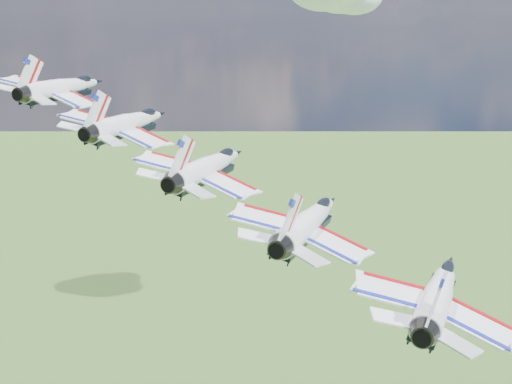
# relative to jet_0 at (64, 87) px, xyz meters

# --- Properties ---
(jet_0) EXTENTS (18.06, 20.88, 7.98)m
(jet_0) POSITION_rel_jet_0_xyz_m (0.00, 0.00, 0.00)
(jet_0) COLOR white
(jet_1) EXTENTS (18.06, 20.88, 7.98)m
(jet_1) POSITION_rel_jet_0_xyz_m (9.48, -8.84, -2.95)
(jet_1) COLOR silver
(jet_2) EXTENTS (18.06, 20.88, 7.98)m
(jet_2) POSITION_rel_jet_0_xyz_m (18.96, -17.69, -5.90)
(jet_2) COLOR white
(jet_3) EXTENTS (18.06, 20.88, 7.98)m
(jet_3) POSITION_rel_jet_0_xyz_m (28.44, -26.53, -8.85)
(jet_3) COLOR silver
(jet_4) EXTENTS (18.06, 20.88, 7.98)m
(jet_4) POSITION_rel_jet_0_xyz_m (37.92, -35.38, -11.80)
(jet_4) COLOR white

